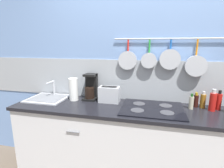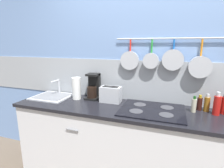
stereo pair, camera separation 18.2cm
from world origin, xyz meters
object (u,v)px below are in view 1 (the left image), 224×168
(coffee_maker, at_px, (91,89))
(bottle_olive_oil, at_px, (196,101))
(bottle_sesame_oil, at_px, (219,101))
(toaster, at_px, (109,94))
(bottle_hot_sauce, at_px, (213,101))
(bottle_dish_soap, at_px, (191,102))
(paper_towel_roll, at_px, (74,89))
(bottle_vinegar, at_px, (203,101))

(coffee_maker, height_order, bottle_olive_oil, coffee_maker)
(bottle_olive_oil, xyz_separation_m, bottle_sesame_oil, (0.21, -0.03, 0.02))
(toaster, height_order, bottle_hot_sauce, bottle_hot_sauce)
(bottle_olive_oil, bearing_deg, coffee_maker, 179.54)
(coffee_maker, bearing_deg, toaster, -14.50)
(coffee_maker, xyz_separation_m, toaster, (0.25, -0.06, -0.04))
(bottle_olive_oil, xyz_separation_m, bottle_hot_sauce, (0.13, -0.08, 0.03))
(toaster, distance_m, bottle_dish_soap, 0.87)
(coffee_maker, bearing_deg, paper_towel_roll, -153.84)
(paper_towel_roll, xyz_separation_m, bottle_sesame_oil, (1.57, 0.05, -0.04))
(bottle_vinegar, height_order, bottle_hot_sauce, bottle_hot_sauce)
(bottle_hot_sauce, xyz_separation_m, bottle_sesame_oil, (0.07, 0.05, -0.01))
(bottle_vinegar, relative_size, bottle_sesame_oil, 0.87)
(bottle_vinegar, bearing_deg, coffee_maker, 178.98)
(bottle_olive_oil, distance_m, bottle_hot_sauce, 0.16)
(paper_towel_roll, height_order, bottle_hot_sauce, paper_towel_roll)
(bottle_sesame_oil, bearing_deg, bottle_hot_sauce, -146.17)
(coffee_maker, bearing_deg, bottle_sesame_oil, -1.82)
(toaster, xyz_separation_m, bottle_olive_oil, (0.93, 0.05, -0.02))
(coffee_maker, height_order, bottle_hot_sauce, coffee_maker)
(bottle_olive_oil, bearing_deg, toaster, -176.66)
(paper_towel_roll, height_order, coffee_maker, coffee_maker)
(toaster, relative_size, bottle_sesame_oil, 1.23)
(paper_towel_roll, height_order, bottle_olive_oil, paper_towel_roll)
(toaster, xyz_separation_m, bottle_sesame_oil, (1.14, 0.02, -0.00))
(toaster, bearing_deg, bottle_vinegar, 2.40)
(coffee_maker, relative_size, bottle_vinegar, 1.74)
(bottle_olive_oil, bearing_deg, bottle_hot_sauce, -31.16)
(coffee_maker, distance_m, bottle_hot_sauce, 1.32)
(coffee_maker, distance_m, bottle_olive_oil, 1.18)
(coffee_maker, xyz_separation_m, bottle_vinegar, (1.25, -0.02, -0.05))
(coffee_maker, xyz_separation_m, bottle_olive_oil, (1.18, -0.01, -0.06))
(bottle_olive_oil, distance_m, bottle_sesame_oil, 0.21)
(bottle_dish_soap, height_order, bottle_vinegar, bottle_vinegar)
(coffee_maker, height_order, bottle_dish_soap, coffee_maker)
(bottle_olive_oil, distance_m, bottle_vinegar, 0.07)
(paper_towel_roll, xyz_separation_m, bottle_dish_soap, (1.31, 0.01, -0.06))
(toaster, relative_size, bottle_olive_oil, 1.59)
(bottle_dish_soap, relative_size, bottle_sesame_oil, 0.79)
(bottle_dish_soap, distance_m, bottle_vinegar, 0.14)
(bottle_olive_oil, height_order, bottle_vinegar, bottle_vinegar)
(paper_towel_roll, relative_size, bottle_dish_soap, 1.63)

